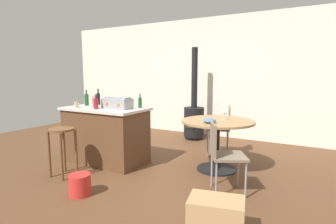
% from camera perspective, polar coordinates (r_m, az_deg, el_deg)
% --- Properties ---
extents(ground_plane, '(8.80, 8.80, 0.00)m').
position_cam_1_polar(ground_plane, '(4.37, -4.11, -11.07)').
color(ground_plane, brown).
extents(back_wall, '(8.00, 0.10, 2.70)m').
position_cam_1_polar(back_wall, '(6.38, 8.47, 7.23)').
color(back_wall, silver).
rests_on(back_wall, ground_plane).
extents(kitchen_island, '(1.35, 0.75, 0.89)m').
position_cam_1_polar(kitchen_island, '(4.53, -13.01, -4.67)').
color(kitchen_island, brown).
rests_on(kitchen_island, ground_plane).
extents(wooden_stool, '(0.33, 0.33, 0.68)m').
position_cam_1_polar(wooden_stool, '(4.05, -21.48, -5.85)').
color(wooden_stool, brown).
rests_on(wooden_stool, ground_plane).
extents(dining_table, '(1.07, 1.07, 0.75)m').
position_cam_1_polar(dining_table, '(4.06, 10.43, -4.19)').
color(dining_table, black).
rests_on(dining_table, ground_plane).
extents(folding_chair_near, '(0.54, 0.54, 0.85)m').
position_cam_1_polar(folding_chair_near, '(3.33, 11.50, -8.33)').
color(folding_chair_near, '#7F705B').
rests_on(folding_chair_near, ground_plane).
extents(folding_chair_far, '(0.51, 0.51, 0.88)m').
position_cam_1_polar(folding_chair_far, '(4.85, 11.38, -2.90)').
color(folding_chair_far, '#7F705B').
rests_on(folding_chair_far, ground_plane).
extents(wood_stove, '(0.44, 0.45, 1.99)m').
position_cam_1_polar(wood_stove, '(5.95, 5.51, -1.01)').
color(wood_stove, black).
rests_on(wood_stove, ground_plane).
extents(toolbox, '(0.46, 0.24, 0.18)m').
position_cam_1_polar(toolbox, '(4.28, -10.70, 1.87)').
color(toolbox, gray).
rests_on(toolbox, kitchen_island).
extents(bottle_0, '(0.06, 0.06, 0.28)m').
position_cam_1_polar(bottle_0, '(4.89, -14.53, 2.77)').
color(bottle_0, black).
rests_on(bottle_0, kitchen_island).
extents(bottle_1, '(0.08, 0.08, 0.19)m').
position_cam_1_polar(bottle_1, '(4.45, -15.60, 1.79)').
color(bottle_1, '#B7B2AD').
rests_on(bottle_1, kitchen_island).
extents(bottle_2, '(0.07, 0.07, 0.23)m').
position_cam_1_polar(bottle_2, '(4.30, -15.02, 1.78)').
color(bottle_2, maroon).
rests_on(bottle_2, kitchen_island).
extents(bottle_3, '(0.07, 0.07, 0.27)m').
position_cam_1_polar(bottle_3, '(4.81, -16.84, 2.56)').
color(bottle_3, '#194C23').
rests_on(bottle_3, kitchen_island).
extents(bottle_4, '(0.06, 0.06, 0.22)m').
position_cam_1_polar(bottle_4, '(4.31, -5.94, 2.01)').
color(bottle_4, '#194C23').
rests_on(bottle_4, kitchen_island).
extents(cup_0, '(0.12, 0.09, 0.09)m').
position_cam_1_polar(cup_0, '(4.63, -12.97, 1.75)').
color(cup_0, white).
rests_on(cup_0, kitchen_island).
extents(cup_1, '(0.11, 0.07, 0.10)m').
position_cam_1_polar(cup_1, '(4.56, -18.80, 1.46)').
color(cup_1, tan).
rests_on(cup_1, kitchen_island).
extents(wine_glass, '(0.07, 0.07, 0.14)m').
position_cam_1_polar(wine_glass, '(4.08, 11.82, -0.17)').
color(wine_glass, silver).
rests_on(wine_glass, dining_table).
extents(serving_bowl, '(0.18, 0.18, 0.07)m').
position_cam_1_polar(serving_bowl, '(3.79, 8.79, -1.80)').
color(serving_bowl, '#4C7099').
rests_on(serving_bowl, dining_table).
extents(cardboard_box, '(0.54, 0.41, 0.35)m').
position_cam_1_polar(cardboard_box, '(2.58, 10.10, -21.20)').
color(cardboard_box, tan).
rests_on(cardboard_box, ground_plane).
extents(plastic_bucket, '(0.26, 0.26, 0.25)m').
position_cam_1_polar(plastic_bucket, '(3.48, -18.14, -14.41)').
color(plastic_bucket, red).
rests_on(plastic_bucket, ground_plane).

